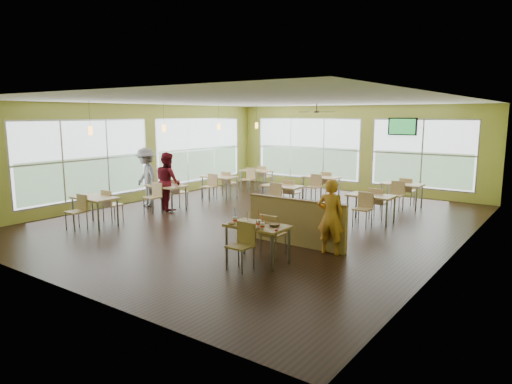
# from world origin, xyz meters

# --- Properties ---
(room) EXTENTS (12.00, 12.04, 3.20)m
(room) POSITION_xyz_m (0.00, 0.00, 1.60)
(room) COLOR black
(room) RESTS_ON ground
(window_bays) EXTENTS (9.24, 10.24, 2.38)m
(window_bays) POSITION_xyz_m (-2.65, 3.08, 1.48)
(window_bays) COLOR white
(window_bays) RESTS_ON room
(main_table) EXTENTS (1.22, 1.52, 0.87)m
(main_table) POSITION_xyz_m (2.00, -3.00, 0.63)
(main_table) COLOR tan
(main_table) RESTS_ON floor
(half_wall_divider) EXTENTS (2.40, 0.14, 1.04)m
(half_wall_divider) POSITION_xyz_m (2.00, -1.55, 0.52)
(half_wall_divider) COLOR tan
(half_wall_divider) RESTS_ON floor
(dining_tables) EXTENTS (6.92, 8.72, 0.87)m
(dining_tables) POSITION_xyz_m (-1.05, 1.71, 0.63)
(dining_tables) COLOR tan
(dining_tables) RESTS_ON floor
(pendant_lights) EXTENTS (0.11, 7.31, 0.86)m
(pendant_lights) POSITION_xyz_m (-3.20, 0.68, 2.45)
(pendant_lights) COLOR #2D2119
(pendant_lights) RESTS_ON ceiling
(ceiling_fan) EXTENTS (1.25, 1.25, 0.29)m
(ceiling_fan) POSITION_xyz_m (-0.00, 3.00, 2.95)
(ceiling_fan) COLOR #2D2119
(ceiling_fan) RESTS_ON ceiling
(tv_backwall) EXTENTS (1.00, 0.07, 0.60)m
(tv_backwall) POSITION_xyz_m (1.80, 5.90, 2.45)
(tv_backwall) COLOR black
(tv_backwall) RESTS_ON wall_back
(man_plaid) EXTENTS (0.63, 0.46, 1.57)m
(man_plaid) POSITION_xyz_m (2.89, -1.66, 0.78)
(man_plaid) COLOR orange
(man_plaid) RESTS_ON floor
(patron_maroon) EXTENTS (1.04, 0.94, 1.75)m
(patron_maroon) POSITION_xyz_m (-3.10, -0.51, 0.88)
(patron_maroon) COLOR maroon
(patron_maroon) RESTS_ON floor
(patron_grey) EXTENTS (1.36, 1.07, 1.85)m
(patron_grey) POSITION_xyz_m (-4.06, -0.52, 0.92)
(patron_grey) COLOR slate
(patron_grey) RESTS_ON floor
(cup_blue) EXTENTS (0.10, 0.10, 0.35)m
(cup_blue) POSITION_xyz_m (1.58, -3.16, 0.82)
(cup_blue) COLOR white
(cup_blue) RESTS_ON main_table
(cup_yellow) EXTENTS (0.09, 0.09, 0.31)m
(cup_yellow) POSITION_xyz_m (1.93, -3.24, 0.81)
(cup_yellow) COLOR white
(cup_yellow) RESTS_ON main_table
(cup_red_near) EXTENTS (0.10, 0.10, 0.37)m
(cup_red_near) POSITION_xyz_m (2.12, -3.14, 0.82)
(cup_red_near) COLOR white
(cup_red_near) RESTS_ON main_table
(cup_red_far) EXTENTS (0.09, 0.09, 0.33)m
(cup_red_far) POSITION_xyz_m (2.28, -3.24, 0.82)
(cup_red_far) COLOR white
(cup_red_far) RESTS_ON main_table
(food_basket) EXTENTS (0.22, 0.22, 0.05)m
(food_basket) POSITION_xyz_m (2.34, -2.92, 0.78)
(food_basket) COLOR black
(food_basket) RESTS_ON main_table
(ketchup_cup) EXTENTS (0.06, 0.06, 0.02)m
(ketchup_cup) POSITION_xyz_m (2.55, -3.18, 0.76)
(ketchup_cup) COLOR #B31624
(ketchup_cup) RESTS_ON main_table
(wrapper_left) EXTENTS (0.16, 0.15, 0.04)m
(wrapper_left) POSITION_xyz_m (1.58, -3.27, 0.77)
(wrapper_left) COLOR #AA8352
(wrapper_left) RESTS_ON main_table
(wrapper_mid) EXTENTS (0.21, 0.19, 0.04)m
(wrapper_mid) POSITION_xyz_m (1.98, -2.82, 0.77)
(wrapper_mid) COLOR #AA8352
(wrapper_mid) RESTS_ON main_table
(wrapper_right) EXTENTS (0.18, 0.17, 0.04)m
(wrapper_right) POSITION_xyz_m (2.18, -3.27, 0.77)
(wrapper_right) COLOR #AA8352
(wrapper_right) RESTS_ON main_table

